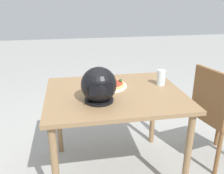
{
  "coord_description": "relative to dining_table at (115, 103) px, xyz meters",
  "views": [
    {
      "loc": [
        0.33,
        1.73,
        1.47
      ],
      "look_at": [
        0.01,
        -0.06,
        0.77
      ],
      "focal_mm": 39.1,
      "sensor_mm": 36.0,
      "label": 1
    }
  ],
  "objects": [
    {
      "name": "ground_plane",
      "position": [
        0.0,
        0.0,
        -0.66
      ],
      "size": [
        14.0,
        14.0,
        0.0
      ],
      "primitive_type": "plane",
      "color": "#9E9E99"
    },
    {
      "name": "dining_table",
      "position": [
        0.0,
        0.0,
        0.0
      ],
      "size": [
        1.06,
        0.87,
        0.75
      ],
      "color": "olive",
      "rests_on": "ground"
    },
    {
      "name": "pizza_plate",
      "position": [
        0.02,
        -0.13,
        0.1
      ],
      "size": [
        0.29,
        0.29,
        0.01
      ],
      "primitive_type": "cylinder",
      "color": "white",
      "rests_on": "dining_table"
    },
    {
      "name": "pizza",
      "position": [
        0.02,
        -0.13,
        0.12
      ],
      "size": [
        0.25,
        0.25,
        0.06
      ],
      "color": "tan",
      "rests_on": "pizza_plate"
    },
    {
      "name": "motorcycle_helmet",
      "position": [
        0.14,
        0.15,
        0.21
      ],
      "size": [
        0.25,
        0.25,
        0.25
      ],
      "color": "black",
      "rests_on": "dining_table"
    },
    {
      "name": "drinking_glass",
      "position": [
        -0.41,
        -0.09,
        0.16
      ],
      "size": [
        0.07,
        0.07,
        0.13
      ],
      "primitive_type": "cylinder",
      "color": "silver",
      "rests_on": "dining_table"
    },
    {
      "name": "chair_side",
      "position": [
        -0.89,
        0.02,
        -0.15
      ],
      "size": [
        0.48,
        0.48,
        0.9
      ],
      "color": "brown",
      "rests_on": "ground"
    }
  ]
}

